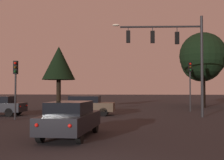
{
  "coord_description": "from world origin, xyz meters",
  "views": [
    {
      "loc": [
        1.54,
        -7.37,
        2.04
      ],
      "look_at": [
        -0.4,
        16.73,
        2.81
      ],
      "focal_mm": 47.38,
      "sensor_mm": 36.0,
      "label": 1
    }
  ],
  "objects_px": {
    "traffic_signal_mast_arm": "(174,47)",
    "tree_behind_sign": "(202,61)",
    "car_crossing_right": "(86,105)",
    "tree_left_far": "(59,63)",
    "car_nearside_lane": "(71,118)",
    "traffic_light_corner_left": "(190,77)",
    "tree_center_horizon": "(203,56)",
    "traffic_light_corner_right": "(16,78)"
  },
  "relations": [
    {
      "from": "car_nearside_lane",
      "to": "tree_behind_sign",
      "type": "xyz_separation_m",
      "value": [
        11.32,
        26.5,
        4.94
      ]
    },
    {
      "from": "tree_behind_sign",
      "to": "traffic_light_corner_right",
      "type": "bearing_deg",
      "value": -130.37
    },
    {
      "from": "car_nearside_lane",
      "to": "tree_center_horizon",
      "type": "xyz_separation_m",
      "value": [
        10.32,
        21.43,
        5.02
      ]
    },
    {
      "from": "car_crossing_right",
      "to": "tree_behind_sign",
      "type": "distance_m",
      "value": 20.71
    },
    {
      "from": "car_nearside_lane",
      "to": "tree_behind_sign",
      "type": "bearing_deg",
      "value": 66.87
    },
    {
      "from": "traffic_signal_mast_arm",
      "to": "tree_behind_sign",
      "type": "distance_m",
      "value": 17.86
    },
    {
      "from": "traffic_signal_mast_arm",
      "to": "tree_center_horizon",
      "type": "relative_size",
      "value": 0.88
    },
    {
      "from": "car_nearside_lane",
      "to": "traffic_light_corner_left",
      "type": "bearing_deg",
      "value": 63.02
    },
    {
      "from": "tree_behind_sign",
      "to": "tree_center_horizon",
      "type": "xyz_separation_m",
      "value": [
        -1.0,
        -5.07,
        0.08
      ]
    },
    {
      "from": "traffic_light_corner_left",
      "to": "tree_left_far",
      "type": "relative_size",
      "value": 0.72
    },
    {
      "from": "car_crossing_right",
      "to": "tree_center_horizon",
      "type": "xyz_separation_m",
      "value": [
        11.46,
        10.72,
        5.02
      ]
    },
    {
      "from": "traffic_light_corner_left",
      "to": "car_crossing_right",
      "type": "bearing_deg",
      "value": -152.84
    },
    {
      "from": "traffic_light_corner_left",
      "to": "car_crossing_right",
      "type": "distance_m",
      "value": 10.32
    },
    {
      "from": "car_crossing_right",
      "to": "tree_behind_sign",
      "type": "height_order",
      "value": "tree_behind_sign"
    },
    {
      "from": "traffic_light_corner_right",
      "to": "car_nearside_lane",
      "type": "height_order",
      "value": "traffic_light_corner_right"
    },
    {
      "from": "car_nearside_lane",
      "to": "tree_left_far",
      "type": "bearing_deg",
      "value": 106.6
    },
    {
      "from": "traffic_light_corner_left",
      "to": "tree_behind_sign",
      "type": "bearing_deg",
      "value": 72.49
    },
    {
      "from": "traffic_signal_mast_arm",
      "to": "car_crossing_right",
      "type": "bearing_deg",
      "value": 170.63
    },
    {
      "from": "car_crossing_right",
      "to": "tree_center_horizon",
      "type": "distance_m",
      "value": 16.47
    },
    {
      "from": "traffic_signal_mast_arm",
      "to": "traffic_light_corner_left",
      "type": "bearing_deg",
      "value": 68.93
    },
    {
      "from": "traffic_signal_mast_arm",
      "to": "traffic_light_corner_left",
      "type": "xyz_separation_m",
      "value": [
        2.19,
        5.69,
        -1.91
      ]
    },
    {
      "from": "traffic_light_corner_right",
      "to": "car_crossing_right",
      "type": "distance_m",
      "value": 6.01
    },
    {
      "from": "tree_behind_sign",
      "to": "traffic_light_corner_left",
      "type": "bearing_deg",
      "value": -107.51
    },
    {
      "from": "traffic_light_corner_left",
      "to": "traffic_light_corner_right",
      "type": "height_order",
      "value": "traffic_light_corner_left"
    },
    {
      "from": "car_nearside_lane",
      "to": "car_crossing_right",
      "type": "bearing_deg",
      "value": 96.07
    },
    {
      "from": "tree_left_far",
      "to": "tree_center_horizon",
      "type": "height_order",
      "value": "tree_center_horizon"
    },
    {
      "from": "traffic_light_corner_right",
      "to": "car_nearside_lane",
      "type": "bearing_deg",
      "value": -52.35
    },
    {
      "from": "car_nearside_lane",
      "to": "tree_left_far",
      "type": "height_order",
      "value": "tree_left_far"
    },
    {
      "from": "car_crossing_right",
      "to": "tree_left_far",
      "type": "relative_size",
      "value": 0.71
    },
    {
      "from": "tree_left_far",
      "to": "car_nearside_lane",
      "type": "bearing_deg",
      "value": -73.4
    },
    {
      "from": "tree_behind_sign",
      "to": "tree_left_far",
      "type": "relative_size",
      "value": 1.34
    },
    {
      "from": "traffic_light_corner_right",
      "to": "tree_center_horizon",
      "type": "distance_m",
      "value": 21.56
    },
    {
      "from": "traffic_signal_mast_arm",
      "to": "tree_left_far",
      "type": "bearing_deg",
      "value": 147.91
    },
    {
      "from": "tree_center_horizon",
      "to": "car_nearside_lane",
      "type": "bearing_deg",
      "value": -115.72
    },
    {
      "from": "car_crossing_right",
      "to": "car_nearside_lane",
      "type": "bearing_deg",
      "value": -83.93
    },
    {
      "from": "car_crossing_right",
      "to": "tree_left_far",
      "type": "xyz_separation_m",
      "value": [
        -3.67,
        5.41,
        3.8
      ]
    },
    {
      "from": "traffic_signal_mast_arm",
      "to": "traffic_light_corner_left",
      "type": "relative_size",
      "value": 1.64
    },
    {
      "from": "traffic_signal_mast_arm",
      "to": "traffic_light_corner_right",
      "type": "distance_m",
      "value": 11.49
    },
    {
      "from": "traffic_light_corner_left",
      "to": "traffic_light_corner_right",
      "type": "xyz_separation_m",
      "value": [
        -13.12,
        -8.38,
        -0.39
      ]
    },
    {
      "from": "traffic_signal_mast_arm",
      "to": "tree_behind_sign",
      "type": "bearing_deg",
      "value": 71.27
    },
    {
      "from": "traffic_signal_mast_arm",
      "to": "tree_center_horizon",
      "type": "distance_m",
      "value": 12.76
    },
    {
      "from": "traffic_signal_mast_arm",
      "to": "car_nearside_lane",
      "type": "height_order",
      "value": "traffic_signal_mast_arm"
    }
  ]
}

